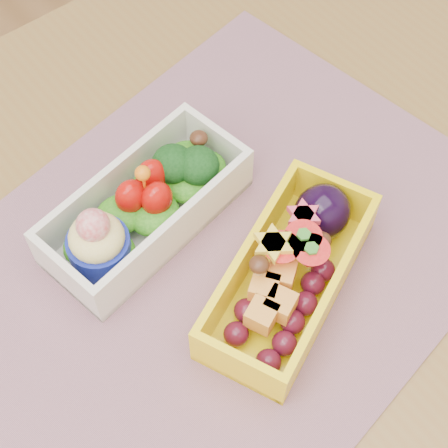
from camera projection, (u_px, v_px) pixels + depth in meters
table at (223, 340)px, 0.72m from camera, size 1.20×0.80×0.75m
placemat at (221, 255)px, 0.66m from camera, size 0.56×0.46×0.00m
bento_white at (145, 207)px, 0.65m from camera, size 0.21×0.12×0.08m
bento_yellow at (291, 270)px, 0.61m from camera, size 0.21×0.15×0.06m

